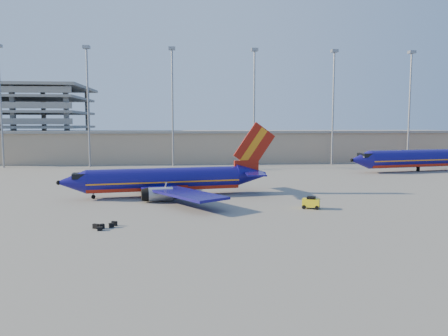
# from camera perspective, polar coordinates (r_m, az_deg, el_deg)

# --- Properties ---
(ground) EXTENTS (220.00, 220.00, 0.00)m
(ground) POSITION_cam_1_polar(r_m,az_deg,el_deg) (62.23, -3.09, -3.79)
(ground) COLOR slate
(ground) RESTS_ON ground
(terminal_building) EXTENTS (122.00, 16.00, 8.50)m
(terminal_building) POSITION_cam_1_polar(r_m,az_deg,el_deg) (120.10, 0.66, 2.92)
(terminal_building) COLOR gray
(terminal_building) RESTS_ON ground
(light_mast_row) EXTENTS (101.60, 1.60, 28.65)m
(light_mast_row) POSITION_cam_1_polar(r_m,az_deg,el_deg) (107.81, -1.36, 9.63)
(light_mast_row) COLOR gray
(light_mast_row) RESTS_ON ground
(aircraft_main) EXTENTS (31.24, 29.81, 10.63)m
(aircraft_main) POSITION_cam_1_polar(r_m,az_deg,el_deg) (63.33, -7.13, -1.58)
(aircraft_main) COLOR navy
(aircraft_main) RESTS_ON ground
(aircraft_second) EXTENTS (36.27, 15.33, 12.40)m
(aircraft_second) POSITION_cam_1_polar(r_m,az_deg,el_deg) (105.16, 24.45, 1.18)
(aircraft_second) COLOR navy
(aircraft_second) RESTS_ON ground
(baggage_tug) EXTENTS (2.39, 1.96, 1.48)m
(baggage_tug) POSITION_cam_1_polar(r_m,az_deg,el_deg) (54.56, 11.30, -4.43)
(baggage_tug) COLOR yellow
(baggage_tug) RESTS_ON ground
(luggage_pile) EXTENTS (2.29, 2.35, 0.48)m
(luggage_pile) POSITION_cam_1_polar(r_m,az_deg,el_deg) (45.37, -15.37, -7.32)
(luggage_pile) COLOR black
(luggage_pile) RESTS_ON ground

